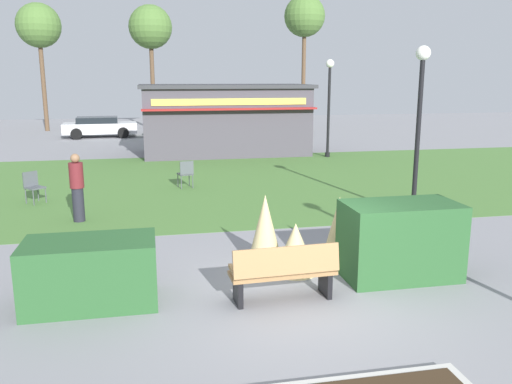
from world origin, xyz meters
name	(u,v)px	position (x,y,z in m)	size (l,w,h in m)	color
ground_plane	(309,298)	(0.00, 0.00, 0.00)	(80.00, 80.00, 0.00)	gray
lawn_patch	(223,181)	(0.00, 9.96, 0.00)	(36.00, 12.00, 0.01)	#4C7A38
park_bench	(284,272)	(-0.43, -0.01, 0.48)	(1.72, 0.60, 0.95)	#9E7547
hedge_left	(91,273)	(-3.40, 0.48, 0.52)	(2.01, 1.10, 1.04)	#28562B
hedge_right	(400,240)	(1.84, 0.59, 0.68)	(2.00, 1.10, 1.35)	#28562B
ornamental_grass_behind_left	(339,226)	(1.20, 1.92, 0.60)	(0.60, 0.60, 1.20)	#D1BC7F
ornamental_grass_behind_right	(358,231)	(1.47, 1.58, 0.58)	(0.62, 0.62, 1.15)	#D1BC7F
ornamental_grass_behind_center	(295,248)	(0.08, 1.14, 0.47)	(0.79, 0.79, 0.94)	#D1BC7F
ornamental_grass_behind_far	(265,229)	(-0.34, 1.78, 0.67)	(0.68, 0.68, 1.34)	#D1BC7F
lamppost_mid	(419,111)	(4.18, 4.49, 2.67)	(0.36, 0.36, 4.25)	black
lamppost_far	(329,96)	(5.36, 14.65, 2.67)	(0.36, 0.36, 4.25)	black
trash_bin	(86,285)	(-3.46, 0.22, 0.43)	(0.52, 0.52, 0.86)	#2D4233
food_kiosk	(225,119)	(1.02, 16.67, 1.60)	(7.69, 4.22, 3.17)	#47424C
cafe_chair_west	(33,185)	(-5.71, 7.89, 0.53)	(0.62, 0.62, 0.89)	#4C5156
cafe_chair_east	(186,172)	(-1.33, 9.06, 0.53)	(0.53, 0.53, 0.89)	#4C5156
person_strolling	(77,187)	(-4.21, 5.60, 0.86)	(0.34, 0.34, 1.69)	#23232D
parked_car_west_slot	(100,126)	(-5.31, 24.83, 0.64)	(4.28, 2.21, 1.20)	silver
parked_car_center_slot	(182,125)	(-0.46, 24.84, 0.64)	(4.31, 2.26, 1.20)	#2D6638
parked_car_east_slot	(264,123)	(4.65, 24.84, 0.64)	(4.33, 2.31, 1.20)	black
tree_left_bg	(305,18)	(8.34, 28.73, 7.49)	(2.80, 2.80, 8.99)	brown
tree_right_bg	(150,28)	(-2.08, 28.71, 6.61)	(2.80, 2.80, 8.09)	brown
tree_center_bg	(39,27)	(-9.08, 29.46, 6.65)	(2.80, 2.80, 8.12)	brown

